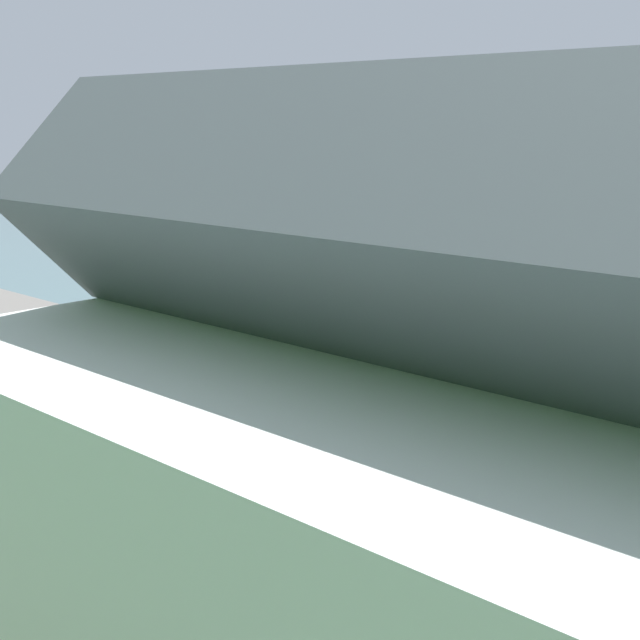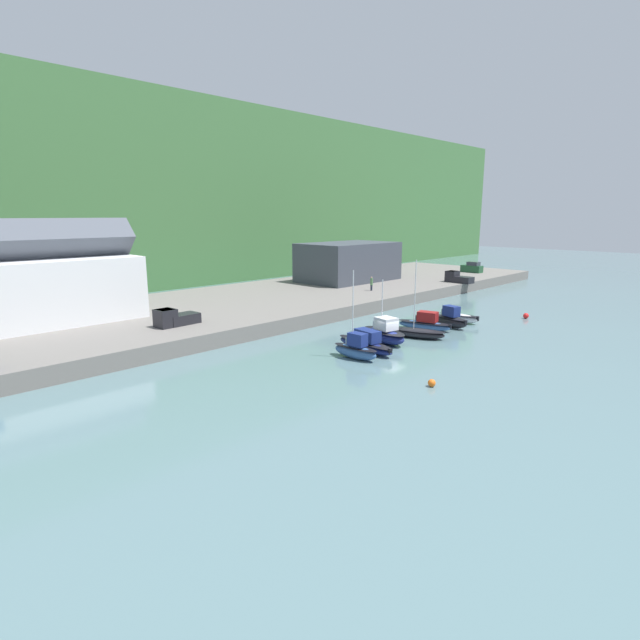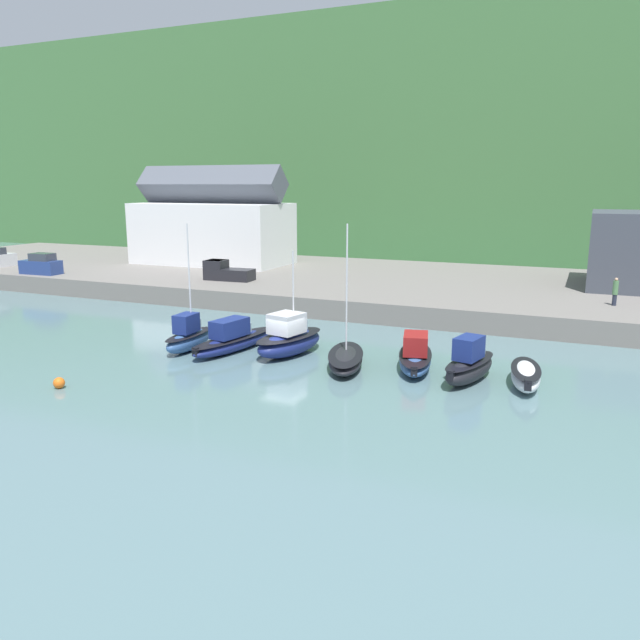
{
  "view_description": "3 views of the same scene",
  "coord_description": "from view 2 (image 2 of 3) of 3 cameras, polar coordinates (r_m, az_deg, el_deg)",
  "views": [
    {
      "loc": [
        -29.71,
        37.79,
        12.11
      ],
      "look_at": [
        1.04,
        5.14,
        1.97
      ],
      "focal_mm": 50.0,
      "sensor_mm": 36.0,
      "label": 1
    },
    {
      "loc": [
        -41.26,
        -29.67,
        13.27
      ],
      "look_at": [
        -2.75,
        7.8,
        1.86
      ],
      "focal_mm": 28.0,
      "sensor_mm": 36.0,
      "label": 2
    },
    {
      "loc": [
        17.13,
        -33.78,
        10.73
      ],
      "look_at": [
        0.64,
        4.32,
        1.69
      ],
      "focal_mm": 35.0,
      "sensor_mm": 36.0,
      "label": 3
    }
  ],
  "objects": [
    {
      "name": "ground_plane",
      "position": [
        52.52,
        8.23,
        -2.77
      ],
      "size": [
        320.0,
        320.0,
        0.0
      ],
      "primitive_type": "plane",
      "color": "slate"
    },
    {
      "name": "hillside_backdrop",
      "position": [
        126.39,
        -27.4,
        12.45
      ],
      "size": [
        240.0,
        76.93,
        34.33
      ],
      "color": "#42703D",
      "rests_on": "ground_plane"
    },
    {
      "name": "quay_promenade",
      "position": [
        70.09,
        -8.91,
        1.63
      ],
      "size": [
        127.13,
        28.17,
        1.69
      ],
      "color": "slate",
      "rests_on": "ground_plane"
    },
    {
      "name": "harbor_clubhouse",
      "position": [
        61.01,
        -28.41,
        3.6
      ],
      "size": [
        17.92,
        8.83,
        11.19
      ],
      "color": "white",
      "rests_on": "quay_promenade"
    },
    {
      "name": "yacht_club_building",
      "position": [
        89.01,
        3.29,
        6.66
      ],
      "size": [
        17.25,
        10.65,
        6.69
      ],
      "color": "#3D424C",
      "rests_on": "quay_promenade"
    },
    {
      "name": "moored_boat_0",
      "position": [
        46.81,
        4.1,
        -3.33
      ],
      "size": [
        1.65,
        4.9,
        8.29
      ],
      "rotation": [
        0.0,
        0.0,
        0.03
      ],
      "color": "#33568E",
      "rests_on": "ground_plane"
    },
    {
      "name": "moored_boat_1",
      "position": [
        49.55,
        5.21,
        -2.66
      ],
      "size": [
        3.09,
        7.84,
        2.19
      ],
      "rotation": [
        0.0,
        0.0,
        -0.17
      ],
      "color": "navy",
      "rests_on": "ground_plane"
    },
    {
      "name": "moored_boat_2",
      "position": [
        52.77,
        7.36,
        -1.52
      ],
      "size": [
        3.61,
        6.2,
        6.67
      ],
      "rotation": [
        0.0,
        0.0,
        -0.21
      ],
      "color": "navy",
      "rests_on": "ground_plane"
    },
    {
      "name": "moored_boat_3",
      "position": [
        55.69,
        11.08,
        -1.43
      ],
      "size": [
        3.84,
        6.45,
        8.52
      ],
      "rotation": [
        0.0,
        0.0,
        0.31
      ],
      "color": "black",
      "rests_on": "ground_plane"
    },
    {
      "name": "moored_boat_4",
      "position": [
        59.59,
        11.94,
        -0.38
      ],
      "size": [
        3.4,
        6.7,
        2.18
      ],
      "rotation": [
        0.0,
        0.0,
        0.24
      ],
      "color": "#33568E",
      "rests_on": "ground_plane"
    },
    {
      "name": "moored_boat_5",
      "position": [
        61.8,
        14.59,
        0.1
      ],
      "size": [
        2.8,
        5.58,
        2.59
      ],
      "rotation": [
        0.0,
        0.0,
        -0.23
      ],
      "color": "black",
      "rests_on": "ground_plane"
    },
    {
      "name": "moored_boat_6",
      "position": [
        64.59,
        15.59,
        0.24
      ],
      "size": [
        2.27,
        5.25,
        1.14
      ],
      "rotation": [
        0.0,
        0.0,
        0.14
      ],
      "color": "silver",
      "rests_on": "ground_plane"
    },
    {
      "name": "parked_car_2",
      "position": [
        106.55,
        16.98,
        5.73
      ],
      "size": [
        1.91,
        4.25,
        2.16
      ],
      "rotation": [
        0.0,
        0.0,
        -0.03
      ],
      "color": "#1E4C2D",
      "rests_on": "quay_promenade"
    },
    {
      "name": "pickup_truck_0",
      "position": [
        89.98,
        15.4,
        4.69
      ],
      "size": [
        2.17,
        4.81,
        1.9
      ],
      "rotation": [
        0.0,
        0.0,
        -0.05
      ],
      "color": "black",
      "rests_on": "quay_promenade"
    },
    {
      "name": "pickup_truck_1",
      "position": [
        54.99,
        -16.37,
        0.22
      ],
      "size": [
        4.84,
        2.26,
        1.9
      ],
      "rotation": [
        0.0,
        0.0,
        1.64
      ],
      "color": "black",
      "rests_on": "quay_promenade"
    },
    {
      "name": "person_on_quay",
      "position": [
        77.69,
        5.91,
        4.18
      ],
      "size": [
        0.4,
        0.4,
        2.14
      ],
      "color": "#232838",
      "rests_on": "quay_promenade"
    },
    {
      "name": "mooring_buoy_0",
      "position": [
        40.38,
        12.65,
        -7.04
      ],
      "size": [
        0.61,
        0.61,
        0.61
      ],
      "color": "orange",
      "rests_on": "ground_plane"
    },
    {
      "name": "mooring_buoy_1",
      "position": [
        70.07,
        22.47,
        0.45
      ],
      "size": [
        0.71,
        0.71,
        0.71
      ],
      "color": "red",
      "rests_on": "ground_plane"
    }
  ]
}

